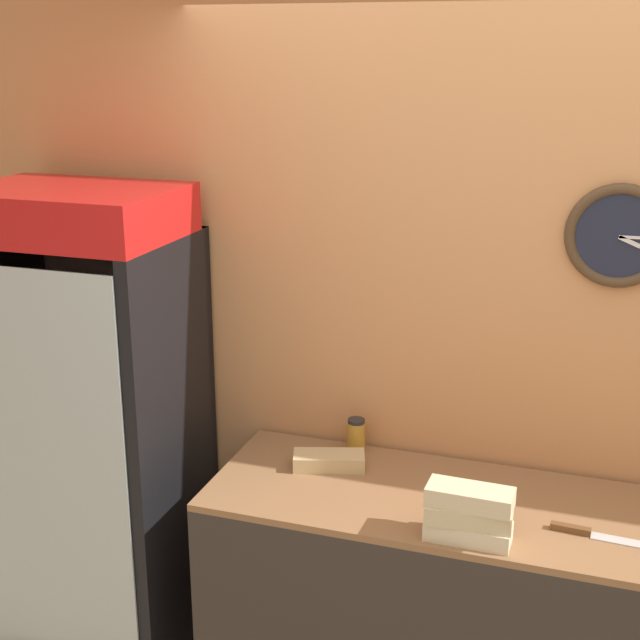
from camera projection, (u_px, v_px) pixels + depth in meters
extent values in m
cube|color=tan|center=(515.00, 339.00, 3.20)|extent=(5.20, 0.06, 2.70)
torus|color=#4C3823|center=(619.00, 236.00, 2.94)|extent=(0.35, 0.04, 0.35)
cylinder|color=#1E2338|center=(619.00, 236.00, 2.94)|extent=(0.29, 0.01, 0.29)
cube|color=white|center=(630.00, 242.00, 2.93)|extent=(0.08, 0.01, 0.04)
cube|color=white|center=(639.00, 238.00, 2.91)|extent=(0.12, 0.01, 0.01)
cube|color=#332D28|center=(485.00, 620.00, 3.14)|extent=(1.97, 0.64, 0.85)
cube|color=#8E6642|center=(492.00, 509.00, 3.01)|extent=(1.97, 0.64, 0.02)
cube|color=black|center=(132.00, 419.00, 3.76)|extent=(0.77, 0.04, 1.70)
cube|color=black|center=(17.00, 435.00, 3.61)|extent=(0.05, 0.61, 1.70)
cube|color=black|center=(176.00, 460.00, 3.39)|extent=(0.05, 0.61, 1.70)
cube|color=black|center=(109.00, 625.00, 3.75)|extent=(0.77, 0.61, 0.05)
cube|color=white|center=(128.00, 422.00, 3.74)|extent=(0.67, 0.02, 1.60)
cube|color=silver|center=(47.00, 483.00, 3.22)|extent=(0.67, 0.01, 1.60)
cube|color=red|center=(70.00, 212.00, 3.19)|extent=(0.77, 0.55, 0.18)
cube|color=silver|center=(98.00, 533.00, 3.59)|extent=(0.65, 0.49, 0.01)
cube|color=silver|center=(91.00, 447.00, 3.48)|extent=(0.65, 0.49, 0.01)
cube|color=silver|center=(84.00, 356.00, 3.37)|extent=(0.65, 0.49, 0.01)
cylinder|color=#5B2D19|center=(103.00, 361.00, 3.09)|extent=(0.06, 0.06, 0.13)
cylinder|color=#5B2D19|center=(101.00, 335.00, 3.06)|extent=(0.03, 0.03, 0.06)
cylinder|color=orange|center=(96.00, 547.00, 3.35)|extent=(0.07, 0.07, 0.13)
cylinder|color=orange|center=(94.00, 525.00, 3.32)|extent=(0.03, 0.03, 0.06)
cylinder|color=#B2BCCC|center=(61.00, 358.00, 3.15)|extent=(0.07, 0.07, 0.12)
cylinder|color=#B2BCCC|center=(59.00, 336.00, 3.13)|extent=(0.03, 0.03, 0.05)
cylinder|color=#72337F|center=(93.00, 456.00, 3.23)|extent=(0.07, 0.07, 0.15)
cylinder|color=#72337F|center=(91.00, 429.00, 3.20)|extent=(0.03, 0.03, 0.06)
cylinder|color=navy|center=(73.00, 544.00, 3.38)|extent=(0.07, 0.07, 0.12)
cylinder|color=navy|center=(71.00, 525.00, 3.36)|extent=(0.03, 0.03, 0.05)
cylinder|color=#2D6B38|center=(58.00, 450.00, 3.28)|extent=(0.07, 0.07, 0.14)
cylinder|color=#2D6B38|center=(55.00, 425.00, 3.25)|extent=(0.03, 0.03, 0.06)
cube|color=beige|center=(468.00, 531.00, 2.79)|extent=(0.27, 0.12, 0.06)
cube|color=beige|center=(469.00, 514.00, 2.77)|extent=(0.27, 0.13, 0.06)
cube|color=beige|center=(470.00, 497.00, 2.76)|extent=(0.27, 0.12, 0.06)
cube|color=tan|center=(329.00, 461.00, 3.27)|extent=(0.28, 0.18, 0.06)
cube|color=silver|center=(631.00, 543.00, 2.78)|extent=(0.25, 0.06, 0.00)
cube|color=brown|center=(571.00, 529.00, 2.84)|extent=(0.13, 0.03, 0.02)
cylinder|color=gold|center=(356.00, 437.00, 3.39)|extent=(0.07, 0.07, 0.12)
cylinder|color=#262628|center=(356.00, 421.00, 3.37)|extent=(0.07, 0.07, 0.01)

